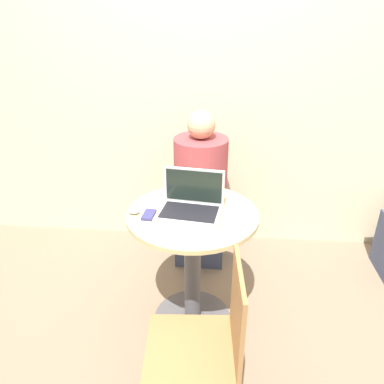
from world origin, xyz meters
TOP-DOWN VIEW (x-y plane):
  - ground_plane at (0.00, 0.00)m, footprint 12.00×12.00m
  - back_wall at (0.00, 1.01)m, footprint 7.00×0.05m
  - round_table at (0.00, 0.00)m, footprint 0.73×0.73m
  - laptop at (-0.01, 0.00)m, footprint 0.37×0.28m
  - cell_phone at (-0.23, -0.06)m, footprint 0.07×0.11m
  - computer_mouse at (-0.32, -0.04)m, footprint 0.06×0.05m
  - chair_empty at (0.12, -0.61)m, footprint 0.43×0.43m
  - person_seated at (-0.00, 0.71)m, footprint 0.38×0.58m

SIDE VIEW (x-z plane):
  - ground_plane at x=0.00m, z-range 0.00..0.00m
  - chair_empty at x=0.12m, z-range 0.02..0.88m
  - person_seated at x=0.00m, z-range -0.10..1.07m
  - round_table at x=0.00m, z-range 0.13..0.91m
  - cell_phone at x=-0.23m, z-range 0.78..0.79m
  - computer_mouse at x=-0.32m, z-range 0.78..0.81m
  - laptop at x=-0.01m, z-range 0.71..0.94m
  - back_wall at x=0.00m, z-range 0.00..2.60m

